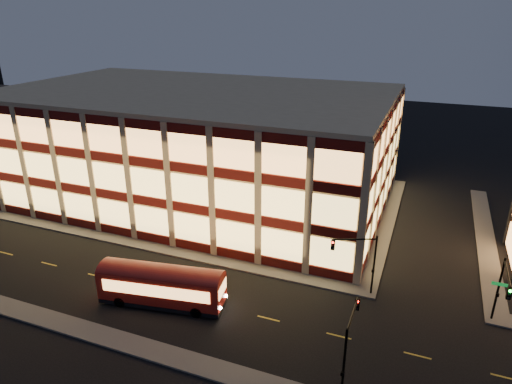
% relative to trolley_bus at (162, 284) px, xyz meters
% --- Properties ---
extents(ground, '(200.00, 200.00, 0.00)m').
position_rel_trolley_bus_xyz_m(ground, '(-6.56, 7.43, -2.07)').
color(ground, black).
rests_on(ground, ground).
extents(sidewalk_office_south, '(54.00, 2.00, 0.15)m').
position_rel_trolley_bus_xyz_m(sidewalk_office_south, '(-9.56, 8.43, -1.99)').
color(sidewalk_office_south, '#514F4C').
rests_on(sidewalk_office_south, ground).
extents(sidewalk_office_east, '(2.00, 30.00, 0.15)m').
position_rel_trolley_bus_xyz_m(sidewalk_office_east, '(16.44, 24.43, -1.99)').
color(sidewalk_office_east, '#514F4C').
rests_on(sidewalk_office_east, ground).
extents(sidewalk_tower_west, '(2.00, 30.00, 0.15)m').
position_rel_trolley_bus_xyz_m(sidewalk_tower_west, '(27.44, 24.43, -1.99)').
color(sidewalk_tower_west, '#514F4C').
rests_on(sidewalk_tower_west, ground).
extents(sidewalk_near, '(100.00, 2.00, 0.15)m').
position_rel_trolley_bus_xyz_m(sidewalk_near, '(-6.56, -5.57, -1.99)').
color(sidewalk_near, '#514F4C').
rests_on(sidewalk_near, ground).
extents(office_building, '(50.45, 30.45, 14.50)m').
position_rel_trolley_bus_xyz_m(office_building, '(-9.47, 24.34, 5.18)').
color(office_building, tan).
rests_on(office_building, ground).
extents(traffic_signal_far, '(3.79, 1.87, 6.00)m').
position_rel_trolley_bus_xyz_m(traffic_signal_far, '(15.65, 7.67, 2.05)').
color(traffic_signal_far, black).
rests_on(traffic_signal_far, ground).
extents(traffic_signal_right, '(1.20, 4.37, 6.00)m').
position_rel_trolley_bus_xyz_m(traffic_signal_right, '(26.94, 6.81, 2.04)').
color(traffic_signal_right, black).
rests_on(traffic_signal_right, ground).
extents(traffic_signal_near, '(0.32, 4.45, 6.00)m').
position_rel_trolley_bus_xyz_m(traffic_signal_near, '(16.94, -3.60, 2.06)').
color(traffic_signal_near, black).
rests_on(traffic_signal_near, ground).
extents(trolley_bus, '(11.31, 4.53, 3.73)m').
position_rel_trolley_bus_xyz_m(trolley_bus, '(0.00, 0.00, 0.00)').
color(trolley_bus, maroon).
rests_on(trolley_bus, ground).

